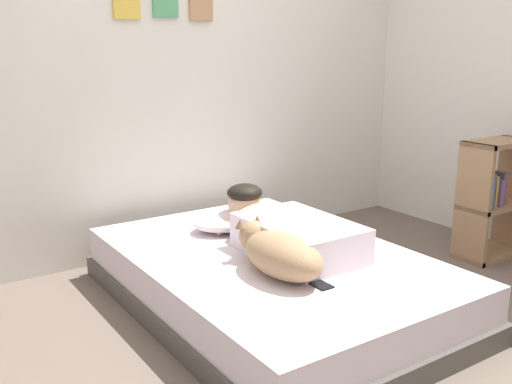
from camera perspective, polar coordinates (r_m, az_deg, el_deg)
ground_plane at (r=2.76m, az=6.14°, el=-14.21°), size 11.65×11.65×0.00m
back_wall at (r=3.74m, az=-9.16°, el=13.11°), size 3.82×0.12×2.50m
bed at (r=3.01m, az=1.50°, el=-8.66°), size 1.30×1.91×0.28m
pillow at (r=3.34m, az=-2.04°, el=-2.69°), size 0.52×0.32×0.11m
person_lying at (r=3.02m, az=2.62°, el=-3.56°), size 0.43×0.92×0.27m
dog at (r=2.67m, az=2.27°, el=-5.98°), size 0.26×0.57×0.21m
coffee_cup at (r=3.35m, az=-1.86°, el=-2.97°), size 0.12×0.09×0.07m
cell_phone at (r=2.60m, az=6.16°, el=-8.97°), size 0.07×0.14×0.01m
bookshelf at (r=3.91m, az=22.20°, el=-0.55°), size 0.45×0.24×0.75m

